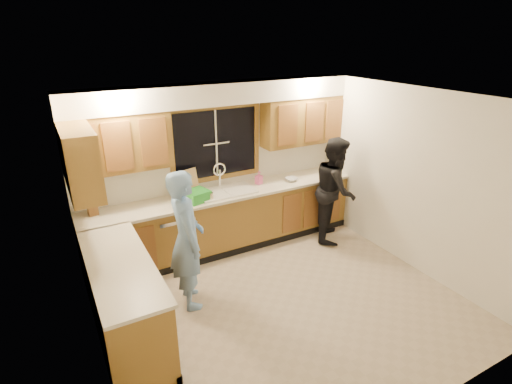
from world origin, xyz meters
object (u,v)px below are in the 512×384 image
dishwasher (173,236)px  soap_bottle (259,178)px  man (187,240)px  woman (335,189)px  bowl (292,179)px  dish_crate (197,196)px  knife_block (92,207)px  stove (136,333)px  sink (225,196)px

dishwasher → soap_bottle: 1.59m
dishwasher → man: 1.12m
woman → bowl: bearing=85.7°
bowl → dish_crate: bearing=-179.0°
knife_block → bowl: size_ratio=1.13×
dishwasher → woman: woman is taller
dishwasher → man: size_ratio=0.47×
bowl → man: bearing=-155.5°
man → soap_bottle: man is taller
soap_bottle → bowl: 0.55m
stove → man: bearing=43.9°
sink → woman: (1.65, -0.54, -0.03)m
stove → bowl: size_ratio=4.59×
knife_block → bowl: knife_block is taller
woman → soap_bottle: size_ratio=8.30×
soap_bottle → dish_crate: bearing=-171.7°
knife_block → dish_crate: bearing=-14.9°
man → soap_bottle: bearing=-48.5°
woman → dishwasher: bearing=116.7°
woman → stove: bearing=149.0°
dishwasher → knife_block: size_ratio=3.71×
knife_block → sink: bearing=-9.8°
sink → stove: 2.60m
dish_crate → soap_bottle: 1.11m
dish_crate → bowl: bearing=1.0°
dishwasher → bowl: bearing=-1.5°
woman → man: bearing=139.1°
stove → sink: bearing=45.4°
sink → soap_bottle: bearing=6.1°
knife_block → woman: bearing=-16.9°
dish_crate → stove: bearing=-127.2°
man → knife_block: size_ratio=7.85×
woman → soap_bottle: bearing=98.3°
sink → soap_bottle: sink is taller
bowl → stove: bearing=-149.1°
dish_crate → bowl: (1.62, 0.03, -0.05)m
sink → dish_crate: size_ratio=2.71×
man → dish_crate: size_ratio=5.47×
dish_crate → soap_bottle: bearing=8.3°
dishwasher → dish_crate: 0.69m
stove → knife_block: bearing=91.3°
sink → knife_block: (-1.84, 0.11, 0.17)m
sink → bowl: 1.14m
man → bowl: 2.32m
sink → stove: (-1.80, -1.82, -0.41)m
woman → bowl: 0.71m
woman → bowl: woman is taller
woman → knife_block: size_ratio=7.57×
soap_bottle → bowl: size_ratio=1.03×
man → knife_block: 1.44m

